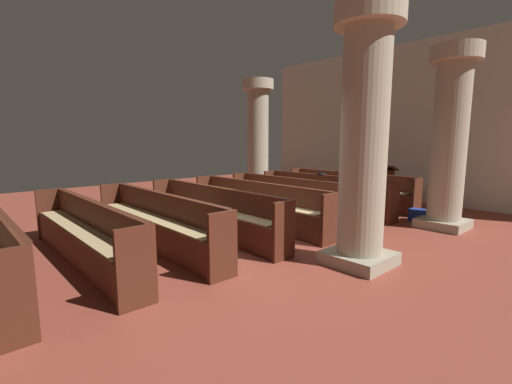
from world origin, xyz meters
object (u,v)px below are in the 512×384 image
object	(u,v)px
pew_row_4	(211,209)
pillar_aisle_rear	(364,135)
pew_row_0	(348,188)
hymn_book	(322,174)
pillar_aisle_side	(450,136)
kneeler_box_blue	(419,215)
pew_row_1	(322,192)
pew_row_2	(292,196)
pillar_far_side	(258,137)
pew_row_5	(155,219)
pew_row_6	(83,230)
lectern	(387,188)
pew_row_3	(256,202)

from	to	relation	value
pew_row_4	pillar_aisle_rear	size ratio (longest dim) A/B	1.07
pew_row_4	pew_row_0	bearing A→B (deg)	90.00
hymn_book	pillar_aisle_side	bearing A→B (deg)	4.92
pew_row_0	kneeler_box_blue	bearing A→B (deg)	-12.71
hymn_book	pillar_aisle_rear	bearing A→B (deg)	-45.00
pew_row_4	pillar_aisle_rear	xyz separation A→B (m)	(2.72, 0.68, 1.36)
pew_row_1	pew_row_2	bearing A→B (deg)	-90.00
pew_row_0	pew_row_2	world-z (taller)	same
pillar_aisle_side	pillar_far_side	distance (m)	5.39
pew_row_5	pillar_far_side	xyz separation A→B (m)	(-2.67, 4.75, 1.36)
pew_row_2	pew_row_5	xyz separation A→B (m)	(0.00, -3.39, 0.00)
pew_row_2	pew_row_4	xyz separation A→B (m)	(0.00, -2.26, 0.00)
pew_row_6	pillar_far_side	bearing A→B (deg)	114.40
pew_row_4	lectern	xyz separation A→B (m)	(0.60, 5.52, -0.04)
pew_row_3	pillar_far_side	bearing A→B (deg)	136.96
pew_row_5	pew_row_4	bearing A→B (deg)	90.00
pew_row_1	hymn_book	world-z (taller)	hymn_book
pew_row_2	lectern	bearing A→B (deg)	79.53
pew_row_4	pillar_aisle_side	bearing A→B (deg)	54.68
pew_row_5	pillar_aisle_side	bearing A→B (deg)	61.31
pillar_aisle_rear	hymn_book	distance (m)	4.22
pillar_aisle_rear	pew_row_1	bearing A→B (deg)	135.06
pew_row_0	pew_row_6	distance (m)	6.78
pew_row_3	pew_row_2	bearing A→B (deg)	90.00
pew_row_6	pillar_aisle_rear	xyz separation A→B (m)	(2.72, 2.94, 1.36)
pew_row_3	pew_row_5	world-z (taller)	same
pew_row_1	pew_row_4	xyz separation A→B (m)	(0.00, -3.39, 0.00)
pew_row_1	pew_row_5	size ratio (longest dim) A/B	1.00
pillar_far_side	pew_row_2	bearing A→B (deg)	-27.04
pew_row_3	pew_row_5	distance (m)	2.26
pew_row_4	pillar_aisle_side	size ratio (longest dim) A/B	1.07
pew_row_6	pillar_aisle_side	bearing A→B (deg)	65.97
pew_row_6	hymn_book	xyz separation A→B (m)	(-0.19, 5.84, 0.42)
pew_row_6	lectern	distance (m)	7.81
pillar_aisle_side	kneeler_box_blue	distance (m)	1.83
pew_row_1	pew_row_3	bearing A→B (deg)	-90.00
pew_row_1	pillar_far_side	distance (m)	3.00
pew_row_6	pew_row_0	bearing A→B (deg)	90.00
pew_row_2	pillar_aisle_side	world-z (taller)	pillar_aisle_side
pew_row_5	pew_row_6	distance (m)	1.13
pew_row_1	pew_row_6	distance (m)	5.65
pew_row_4	pew_row_3	bearing A→B (deg)	90.00
pillar_far_side	hymn_book	distance (m)	2.65
pillar_aisle_side	pew_row_3	bearing A→B (deg)	-135.12
pew_row_3	pew_row_5	bearing A→B (deg)	-90.00
pew_row_0	pew_row_1	bearing A→B (deg)	-90.00
pew_row_2	lectern	size ratio (longest dim) A/B	3.52
pew_row_1	kneeler_box_blue	xyz separation A→B (m)	(2.14, 0.65, -0.36)
pillar_far_side	hymn_book	world-z (taller)	pillar_far_side
pew_row_3	pillar_aisle_rear	bearing A→B (deg)	-9.47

